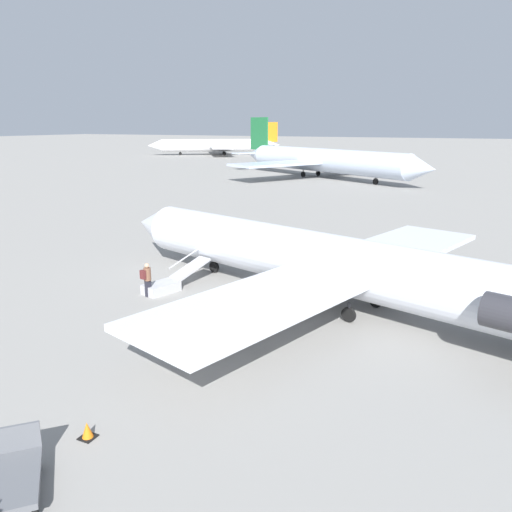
{
  "coord_description": "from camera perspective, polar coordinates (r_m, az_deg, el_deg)",
  "views": [
    {
      "loc": [
        -6.92,
        22.12,
        8.46
      ],
      "look_at": [
        3.59,
        -0.2,
        1.89
      ],
      "focal_mm": 35.0,
      "sensor_mm": 36.0,
      "label": 1
    }
  ],
  "objects": [
    {
      "name": "traffic_cone_near_cart",
      "position": [
        15.37,
        -18.72,
        -18.4
      ],
      "size": [
        0.43,
        0.43,
        0.48
      ],
      "color": "black",
      "rests_on": "ground"
    },
    {
      "name": "boarding_stairs",
      "position": [
        26.45,
        -10.1,
        -3.12
      ],
      "size": [
        2.12,
        4.14,
        1.75
      ],
      "rotation": [
        0.0,
        0.0,
        -1.87
      ],
      "color": "#B2B2B7",
      "rests_on": "ground"
    },
    {
      "name": "airplane_taxiing_distant",
      "position": [
        141.65,
        -4.53,
        12.51
      ],
      "size": [
        32.57,
        25.65,
        8.8
      ],
      "rotation": [
        0.0,
        0.0,
        0.59
      ],
      "color": "white",
      "rests_on": "ground"
    },
    {
      "name": "airplane_far_center",
      "position": [
        81.54,
        7.47,
        10.84
      ],
      "size": [
        37.94,
        29.92,
        9.55
      ],
      "rotation": [
        0.0,
        0.0,
        2.63
      ],
      "color": "silver",
      "rests_on": "ground"
    },
    {
      "name": "traffic_cone_near_stairs",
      "position": [
        22.57,
        -8.37,
        -6.6
      ],
      "size": [
        0.49,
        0.49,
        0.54
      ],
      "color": "black",
      "rests_on": "ground"
    },
    {
      "name": "airplane_main",
      "position": [
        23.52,
        9.48,
        -0.91
      ],
      "size": [
        29.28,
        22.57,
        7.12
      ],
      "rotation": [
        0.0,
        0.0,
        -0.29
      ],
      "color": "silver",
      "rests_on": "ground"
    },
    {
      "name": "luggage_cart",
      "position": [
        13.99,
        -25.79,
        -21.65
      ],
      "size": [
        2.34,
        2.33,
        1.22
      ],
      "rotation": [
        0.0,
        0.0,
        -0.78
      ],
      "color": "#595B60",
      "rests_on": "ground"
    },
    {
      "name": "ground_plane",
      "position": [
        24.67,
        7.4,
        -5.27
      ],
      "size": [
        600.0,
        600.0,
        0.0
      ],
      "primitive_type": "plane",
      "color": "gray"
    },
    {
      "name": "passenger",
      "position": [
        25.55,
        -12.36,
        -2.42
      ],
      "size": [
        0.42,
        0.57,
        1.74
      ],
      "rotation": [
        0.0,
        0.0,
        -1.87
      ],
      "color": "#23232D",
      "rests_on": "ground"
    }
  ]
}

